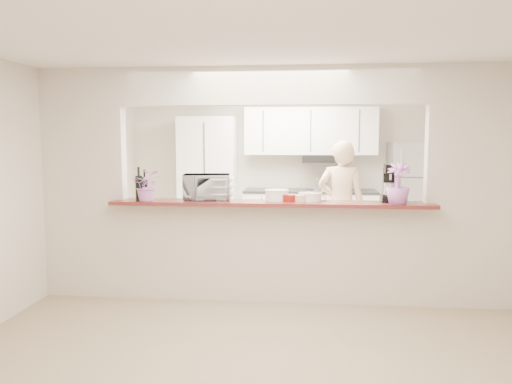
# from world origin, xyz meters

# --- Properties ---
(floor) EXTENTS (6.00, 6.00, 0.00)m
(floor) POSITION_xyz_m (0.00, 0.00, 0.00)
(floor) COLOR #9C8A6A
(floor) RESTS_ON ground
(tile_overlay) EXTENTS (5.00, 2.90, 0.01)m
(tile_overlay) POSITION_xyz_m (0.00, 1.55, 0.01)
(tile_overlay) COLOR beige
(tile_overlay) RESTS_ON floor
(partition) EXTENTS (5.00, 0.15, 2.50)m
(partition) POSITION_xyz_m (0.00, 0.00, 1.48)
(partition) COLOR beige
(partition) RESTS_ON floor
(bar_counter) EXTENTS (3.40, 0.38, 1.09)m
(bar_counter) POSITION_xyz_m (0.00, -0.00, 0.58)
(bar_counter) COLOR beige
(bar_counter) RESTS_ON floor
(kitchen_cabinets) EXTENTS (3.15, 0.62, 2.25)m
(kitchen_cabinets) POSITION_xyz_m (-0.19, 2.72, 0.97)
(kitchen_cabinets) COLOR white
(kitchen_cabinets) RESTS_ON floor
(refrigerator) EXTENTS (0.75, 0.70, 1.70)m
(refrigerator) POSITION_xyz_m (2.05, 2.65, 0.85)
(refrigerator) COLOR #B3B3B8
(refrigerator) RESTS_ON floor
(flower_left) EXTENTS (0.35, 0.32, 0.33)m
(flower_left) POSITION_xyz_m (-1.30, -0.15, 1.26)
(flower_left) COLOR #D06EB7
(flower_left) RESTS_ON bar_counter
(wine_bottle_a) EXTENTS (0.07, 0.07, 0.36)m
(wine_bottle_a) POSITION_xyz_m (-1.39, -0.15, 1.23)
(wine_bottle_a) COLOR black
(wine_bottle_a) RESTS_ON bar_counter
(wine_bottle_b) EXTENTS (0.06, 0.06, 0.32)m
(wine_bottle_b) POSITION_xyz_m (-1.40, 0.07, 1.22)
(wine_bottle_b) COLOR black
(wine_bottle_b) RESTS_ON bar_counter
(toaster_oven) EXTENTS (0.54, 0.41, 0.28)m
(toaster_oven) POSITION_xyz_m (-0.70, 0.05, 1.23)
(toaster_oven) COLOR #AEAEB3
(toaster_oven) RESTS_ON bar_counter
(serving_bowls) EXTENTS (0.36, 0.36, 0.23)m
(serving_bowls) POSITION_xyz_m (-0.55, 0.05, 1.21)
(serving_bowls) COLOR white
(serving_bowls) RESTS_ON bar_counter
(plate_stack_a) EXTENTS (0.26, 0.26, 0.12)m
(plate_stack_a) POSITION_xyz_m (0.07, 0.03, 1.15)
(plate_stack_a) COLOR white
(plate_stack_a) RESTS_ON bar_counter
(plate_stack_b) EXTENTS (0.25, 0.25, 0.09)m
(plate_stack_b) POSITION_xyz_m (0.42, 0.03, 1.13)
(plate_stack_b) COLOR white
(plate_stack_b) RESTS_ON bar_counter
(red_bowl) EXTENTS (0.16, 0.16, 0.07)m
(red_bowl) POSITION_xyz_m (0.20, -0.03, 1.13)
(red_bowl) COLOR maroon
(red_bowl) RESTS_ON bar_counter
(tan_bowl) EXTENTS (0.15, 0.15, 0.07)m
(tan_bowl) POSITION_xyz_m (0.32, -0.03, 1.12)
(tan_bowl) COLOR beige
(tan_bowl) RESTS_ON bar_counter
(utensil_caddy) EXTENTS (0.29, 0.22, 0.24)m
(utensil_caddy) POSITION_xyz_m (0.45, 0.05, 1.19)
(utensil_caddy) COLOR silver
(utensil_caddy) RESTS_ON bar_counter
(stand_mixer) EXTENTS (0.18, 0.28, 0.39)m
(stand_mixer) POSITION_xyz_m (1.25, 0.06, 1.27)
(stand_mixer) COLOR black
(stand_mixer) RESTS_ON bar_counter
(flower_right) EXTENTS (0.26, 0.26, 0.42)m
(flower_right) POSITION_xyz_m (1.30, -0.15, 1.30)
(flower_right) COLOR #D374D8
(flower_right) RESTS_ON bar_counter
(person) EXTENTS (0.66, 0.46, 1.72)m
(person) POSITION_xyz_m (0.85, 1.38, 0.86)
(person) COLOR beige
(person) RESTS_ON floor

